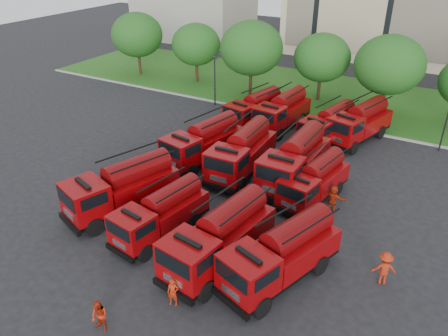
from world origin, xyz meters
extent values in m
plane|color=black|center=(0.00, 0.00, 0.00)|extent=(140.00, 140.00, 0.00)
cube|color=#1F4B14|center=(0.00, 26.00, 0.06)|extent=(70.00, 16.00, 0.12)
cube|color=gray|center=(0.00, 17.90, 0.07)|extent=(70.00, 0.30, 0.14)
cube|color=gray|center=(-30.00, 44.00, 5.00)|extent=(18.00, 12.00, 10.00)
cylinder|color=#382314|center=(-24.00, 22.00, 1.31)|extent=(0.36, 0.36, 2.62)
ellipsoid|color=#224E16|center=(-24.00, 22.00, 5.03)|extent=(6.30, 6.30, 5.36)
cylinder|color=#382314|center=(-16.00, 23.00, 1.19)|extent=(0.36, 0.36, 2.38)
ellipsoid|color=#224E16|center=(-16.00, 23.00, 4.56)|extent=(5.71, 5.71, 4.86)
cylinder|color=#382314|center=(-8.00, 21.50, 1.40)|extent=(0.36, 0.36, 2.80)
ellipsoid|color=#224E16|center=(-8.00, 21.50, 5.36)|extent=(6.72, 6.72, 5.71)
cylinder|color=#382314|center=(-1.00, 24.00, 1.22)|extent=(0.36, 0.36, 2.45)
ellipsoid|color=#224E16|center=(-1.00, 24.00, 4.69)|extent=(5.88, 5.88, 5.00)
cylinder|color=#382314|center=(6.00, 22.50, 1.36)|extent=(0.36, 0.36, 2.73)
ellipsoid|color=#224E16|center=(6.00, 22.50, 5.23)|extent=(6.55, 6.55, 5.57)
cylinder|color=black|center=(-10.00, 17.20, 2.50)|extent=(0.14, 0.14, 5.00)
cube|color=black|center=(-10.00, 17.20, 5.05)|extent=(0.60, 0.25, 0.12)
cylinder|color=black|center=(12.00, 17.20, 2.50)|extent=(0.14, 0.14, 5.00)
cube|color=black|center=(-5.07, -2.76, 0.69)|extent=(4.71, 7.84, 0.32)
cube|color=black|center=(-6.28, -6.34, 0.64)|extent=(2.60, 1.11, 0.37)
cube|color=#780406|center=(-5.89, -5.18, 1.89)|extent=(3.22, 3.05, 2.07)
cube|color=black|center=(-6.27, -6.31, 2.37)|extent=(2.13, 0.77, 0.90)
cube|color=#780406|center=(-4.69, -1.66, 1.54)|extent=(4.04, 5.47, 1.38)
cylinder|color=#560406|center=(-4.69, -1.66, 2.67)|extent=(2.95, 4.74, 1.60)
cylinder|color=black|center=(-7.11, -4.99, 0.58)|extent=(0.73, 1.23, 1.17)
cylinder|color=black|center=(-4.80, -5.77, 0.58)|extent=(0.73, 1.23, 1.17)
cylinder|color=black|center=(-5.61, -0.56, 0.58)|extent=(0.73, 1.23, 1.17)
cylinder|color=black|center=(-3.29, -1.34, 0.58)|extent=(0.73, 1.23, 1.17)
cube|color=black|center=(-1.35, -3.64, 0.59)|extent=(3.08, 6.64, 0.27)
cube|color=black|center=(-1.86, -6.84, 0.55)|extent=(2.29, 0.59, 0.32)
cube|color=#780406|center=(-1.70, -5.80, 1.62)|extent=(2.53, 2.34, 1.78)
cube|color=black|center=(-1.86, -6.81, 2.03)|extent=(1.90, 0.35, 0.78)
cube|color=#780406|center=(-1.19, -2.64, 1.32)|extent=(2.87, 4.50, 1.19)
cylinder|color=#560406|center=(-1.19, -2.64, 2.29)|extent=(1.96, 4.00, 1.37)
cylinder|color=black|center=(-2.76, -5.81, 0.50)|extent=(0.47, 1.04, 1.00)
cylinder|color=black|center=(-0.69, -6.15, 0.50)|extent=(0.47, 1.04, 1.00)
cylinder|color=black|center=(-2.13, -1.85, 0.50)|extent=(0.47, 1.04, 1.00)
cylinder|color=black|center=(-0.06, -2.18, 0.50)|extent=(0.47, 1.04, 1.00)
cube|color=black|center=(3.00, -4.12, 0.69)|extent=(3.44, 7.65, 0.32)
cube|color=black|center=(2.47, -7.83, 0.63)|extent=(2.65, 0.63, 0.37)
cube|color=#780406|center=(2.64, -6.63, 1.87)|extent=(2.88, 2.66, 2.06)
cube|color=black|center=(2.48, -7.80, 2.35)|extent=(2.20, 0.36, 0.90)
cube|color=#780406|center=(3.17, -2.98, 1.53)|extent=(3.24, 5.16, 1.37)
cylinder|color=#560406|center=(3.17, -2.98, 2.65)|extent=(2.19, 4.61, 1.58)
cylinder|color=black|center=(1.41, -6.67, 0.58)|extent=(0.53, 1.20, 1.16)
cylinder|color=black|center=(3.81, -7.01, 0.58)|extent=(0.53, 1.20, 1.16)
cylinder|color=black|center=(2.07, -2.08, 0.58)|extent=(0.53, 1.20, 1.16)
cylinder|color=black|center=(4.47, -2.42, 0.58)|extent=(0.53, 1.20, 1.16)
cube|color=black|center=(6.44, -3.68, 0.66)|extent=(4.49, 7.48, 0.30)
cube|color=black|center=(5.29, -7.09, 0.61)|extent=(2.49, 1.05, 0.36)
cube|color=#780406|center=(5.66, -5.99, 1.80)|extent=(3.07, 2.91, 1.98)
cube|color=black|center=(5.30, -7.07, 2.26)|extent=(2.04, 0.73, 0.86)
cube|color=#780406|center=(6.80, -2.62, 1.47)|extent=(3.86, 5.22, 1.32)
cylinder|color=#560406|center=(6.80, -2.62, 2.55)|extent=(2.81, 4.53, 1.52)
cylinder|color=black|center=(4.49, -5.81, 0.56)|extent=(0.69, 1.17, 1.12)
cylinder|color=black|center=(6.70, -6.55, 0.56)|extent=(0.69, 1.17, 1.12)
cylinder|color=black|center=(5.92, -1.57, 0.56)|extent=(0.69, 1.17, 1.12)
cylinder|color=black|center=(8.14, -2.32, 0.56)|extent=(0.69, 1.17, 1.12)
cube|color=black|center=(-4.21, 5.76, 0.67)|extent=(3.73, 7.56, 0.31)
cube|color=black|center=(-4.93, 2.16, 0.62)|extent=(2.58, 0.75, 0.36)
cube|color=#780406|center=(-4.69, 3.33, 1.83)|extent=(2.92, 2.72, 2.02)
cube|color=black|center=(-4.92, 2.19, 2.30)|extent=(2.14, 0.47, 0.88)
cube|color=#780406|center=(-3.99, 6.87, 1.50)|extent=(3.41, 5.15, 1.34)
cylinder|color=#560406|center=(-3.99, 6.87, 2.60)|extent=(2.36, 4.56, 1.55)
cylinder|color=black|center=(-5.90, 3.35, 0.57)|extent=(0.58, 1.19, 1.14)
cylinder|color=black|center=(-3.57, 2.89, 0.57)|extent=(0.58, 1.19, 1.14)
cylinder|color=black|center=(-5.02, 7.81, 0.57)|extent=(0.58, 1.19, 1.14)
cylinder|color=black|center=(-2.69, 7.35, 0.57)|extent=(0.58, 1.19, 1.14)
cube|color=black|center=(-0.72, 5.59, 0.70)|extent=(2.72, 7.57, 0.32)
cube|color=black|center=(-0.58, 1.79, 0.64)|extent=(2.68, 0.36, 0.37)
cube|color=#780406|center=(-0.63, 3.02, 1.90)|extent=(2.70, 2.44, 2.09)
cube|color=black|center=(-0.58, 1.83, 2.38)|extent=(2.25, 0.13, 0.91)
cube|color=#780406|center=(-0.76, 6.76, 1.55)|extent=(2.79, 5.01, 1.39)
cylinder|color=#560406|center=(-0.76, 6.76, 2.69)|extent=(1.76, 4.55, 1.60)
cylinder|color=black|center=(-1.85, 2.77, 0.59)|extent=(0.42, 1.19, 1.18)
cylinder|color=black|center=(0.61, 2.85, 0.59)|extent=(0.42, 1.19, 1.18)
cylinder|color=black|center=(-2.02, 7.47, 0.59)|extent=(0.42, 1.19, 1.18)
cylinder|color=black|center=(0.44, 7.56, 0.59)|extent=(0.42, 1.19, 1.18)
cube|color=black|center=(3.29, 6.16, 0.73)|extent=(2.70, 7.88, 0.34)
cube|color=black|center=(3.23, 2.19, 0.67)|extent=(2.80, 0.32, 0.39)
cube|color=#780406|center=(3.25, 3.47, 1.99)|extent=(2.78, 2.51, 2.18)
cube|color=black|center=(3.23, 2.22, 2.49)|extent=(2.35, 0.09, 0.95)
cube|color=#780406|center=(3.31, 7.39, 1.62)|extent=(2.82, 5.19, 1.46)
cylinder|color=#560406|center=(3.31, 7.39, 2.81)|extent=(1.75, 4.73, 1.68)
cylinder|color=black|center=(1.96, 3.27, 0.62)|extent=(0.41, 1.24, 1.23)
cylinder|color=black|center=(4.53, 3.23, 0.62)|extent=(0.41, 1.24, 1.23)
cylinder|color=black|center=(2.03, 8.19, 0.62)|extent=(0.41, 1.24, 1.23)
cylinder|color=black|center=(4.61, 8.15, 0.62)|extent=(0.41, 1.24, 1.23)
cube|color=black|center=(5.31, 4.61, 0.59)|extent=(3.13, 6.60, 0.27)
cube|color=black|center=(4.76, 1.45, 0.54)|extent=(2.27, 0.61, 0.32)
cube|color=#780406|center=(4.94, 2.47, 1.61)|extent=(2.52, 2.34, 1.77)
cube|color=black|center=(4.77, 1.47, 2.01)|extent=(1.88, 0.37, 0.77)
cube|color=#780406|center=(5.47, 5.60, 1.31)|extent=(2.89, 4.48, 1.18)
cylinder|color=#560406|center=(5.47, 5.60, 2.27)|extent=(1.98, 3.98, 1.36)
cylinder|color=black|center=(3.88, 2.47, 0.50)|extent=(0.48, 1.04, 1.00)
cylinder|color=black|center=(5.93, 2.12, 0.50)|extent=(0.48, 1.04, 1.00)
cylinder|color=black|center=(4.56, 6.40, 0.50)|extent=(0.48, 1.04, 1.00)
cylinder|color=black|center=(6.61, 6.04, 0.50)|extent=(0.48, 1.04, 1.00)
cube|color=black|center=(-3.97, 14.48, 0.62)|extent=(3.52, 7.02, 0.29)
cube|color=black|center=(-4.66, 11.15, 0.58)|extent=(2.39, 0.72, 0.34)
cube|color=#780406|center=(-4.44, 12.23, 1.70)|extent=(2.73, 2.54, 1.87)
cube|color=black|center=(-4.66, 11.18, 2.13)|extent=(1.98, 0.46, 0.81)
cube|color=#780406|center=(-3.76, 15.52, 1.39)|extent=(3.19, 4.79, 1.25)
cylinder|color=#560406|center=(-3.76, 15.52, 2.41)|extent=(2.23, 4.23, 1.44)
cylinder|color=black|center=(-5.56, 12.27, 0.53)|extent=(0.54, 1.10, 1.05)
cylinder|color=black|center=(-3.40, 11.82, 0.53)|extent=(0.54, 1.10, 1.05)
cylinder|color=black|center=(-4.70, 16.40, 0.53)|extent=(0.54, 1.10, 1.05)
cylinder|color=black|center=(-2.54, 15.95, 0.53)|extent=(0.54, 1.10, 1.05)
cube|color=black|center=(-1.49, 15.12, 0.66)|extent=(3.00, 7.29, 0.30)
cube|color=black|center=(-1.83, 11.54, 0.61)|extent=(2.55, 0.49, 0.35)
cube|color=#780406|center=(-1.72, 12.70, 1.80)|extent=(2.69, 2.46, 1.98)
cube|color=black|center=(-1.83, 11.57, 2.26)|extent=(2.12, 0.25, 0.86)
cube|color=#780406|center=(-1.38, 16.23, 1.47)|extent=(2.92, 4.88, 1.32)
cylinder|color=#560406|center=(-1.38, 16.23, 2.55)|extent=(1.92, 4.38, 1.52)
cylinder|color=black|center=(-2.90, 12.61, 0.56)|extent=(0.46, 1.14, 1.11)
cylinder|color=black|center=(-0.58, 12.39, 0.56)|extent=(0.46, 1.14, 1.11)
cylinder|color=black|center=(-2.48, 17.05, 0.56)|extent=(0.46, 1.14, 1.11)
cylinder|color=black|center=(-0.15, 16.83, 0.56)|extent=(0.46, 1.14, 1.11)
cube|color=black|center=(3.26, 14.20, 0.63)|extent=(3.65, 7.08, 0.29)
cube|color=black|center=(2.50, 10.86, 0.58)|extent=(2.41, 0.77, 0.34)
cube|color=#780406|center=(2.75, 11.95, 1.71)|extent=(2.77, 2.59, 1.88)
cube|color=black|center=(2.51, 10.89, 2.15)|extent=(1.99, 0.49, 0.82)
cube|color=#780406|center=(3.49, 15.24, 1.40)|extent=(3.28, 4.85, 1.25)
cylinder|color=#560406|center=(3.49, 15.24, 2.42)|extent=(2.30, 4.27, 1.45)
cylinder|color=black|center=(1.62, 12.00, 0.53)|extent=(0.56, 1.11, 1.06)
cylinder|color=black|center=(3.79, 11.51, 0.53)|extent=(0.56, 1.11, 1.06)
cylinder|color=black|center=(2.56, 16.14, 0.53)|extent=(0.56, 1.11, 1.06)
cylinder|color=black|center=(4.72, 15.65, 0.53)|extent=(0.56, 1.11, 1.06)
cube|color=black|center=(5.43, 15.82, 0.67)|extent=(4.28, 7.62, 0.31)
cube|color=black|center=(4.42, 12.28, 0.62)|extent=(2.56, 0.96, 0.36)
cube|color=#780406|center=(4.75, 13.43, 1.84)|extent=(3.06, 2.89, 2.02)
cube|color=black|center=(4.43, 12.31, 2.30)|extent=(2.11, 0.65, 0.88)
cube|color=#780406|center=(5.75, 16.91, 1.50)|extent=(3.75, 5.28, 1.35)
cylinder|color=#560406|center=(5.75, 16.91, 2.60)|extent=(2.69, 4.61, 1.55)
cylinder|color=black|center=(3.55, 13.55, 0.57)|extent=(0.66, 1.19, 1.14)
cylinder|color=black|center=(5.84, 12.90, 0.57)|extent=(0.66, 1.19, 1.14)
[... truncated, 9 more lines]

